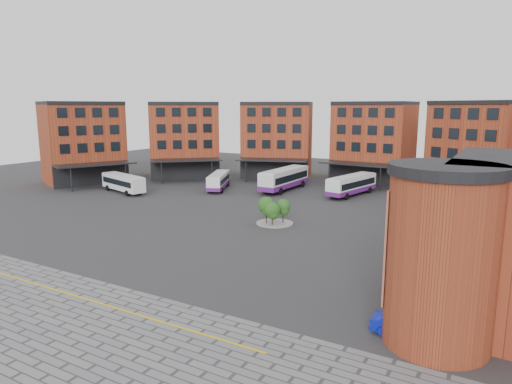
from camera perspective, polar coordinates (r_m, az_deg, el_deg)
The scene contains 11 objects.
ground at distance 45.58m, azimuth -6.95°, elevation -6.94°, with size 160.00×160.00×0.00m, color #28282B.
yellow_line at distance 34.64m, azimuth -18.48°, elevation -13.18°, with size 26.00×0.15×0.02m, color gold.
main_building at distance 79.52m, azimuth 6.80°, elevation 5.89°, with size 94.14×42.48×14.60m.
tree_island at distance 53.56m, azimuth 2.17°, elevation -2.20°, with size 4.40×4.40×3.28m.
bus_a at distance 76.69m, azimuth -16.28°, elevation 1.21°, with size 10.46×5.15×2.89m.
bus_b at distance 76.53m, azimuth -4.70°, elevation 1.42°, with size 6.03×9.84×2.75m.
bus_c at distance 75.81m, azimuth 3.56°, elevation 1.68°, with size 3.41×12.70×3.56m.
bus_d at distance 72.68m, azimuth 11.87°, elevation 0.90°, with size 4.80×11.45×3.14m.
bus_e at distance 67.37m, azimuth 22.37°, elevation -0.50°, with size 7.32×10.52×3.00m.
bus_f at distance 60.74m, azimuth 27.32°, elevation -2.10°, with size 8.64×9.11×2.88m.
blue_car at distance 29.95m, azimuth 18.32°, elevation -15.68°, with size 1.46×4.19×1.38m, color #0D1BB4.
Camera 1 is at (26.17, -34.72, 13.70)m, focal length 32.00 mm.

